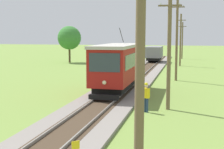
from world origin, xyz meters
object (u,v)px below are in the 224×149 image
at_px(utility_pole_mid, 177,38).
at_px(freight_car, 154,53).
at_px(utility_pole_distant, 182,40).
at_px(track_worker, 146,96).
at_px(utility_pole_foreground, 140,54).
at_px(red_tram, 117,66).
at_px(tree_right_near, 69,38).
at_px(utility_pole_near_tram, 169,50).
at_px(utility_pole_far, 180,39).

bearing_deg(utility_pole_mid, freight_car, 101.85).
distance_m(utility_pole_distant, track_worker, 44.08).
xyz_separation_m(utility_pole_foreground, track_worker, (-1.23, 11.21, -3.15)).
xyz_separation_m(utility_pole_mid, track_worker, (-1.23, -13.94, -3.22)).
relative_size(red_tram, utility_pole_foreground, 1.06).
bearing_deg(tree_right_near, track_worker, -62.34).
height_order(red_tram, utility_pole_near_tram, utility_pole_near_tram).
bearing_deg(tree_right_near, utility_pole_foreground, -67.45).
distance_m(red_tram, utility_pole_mid, 9.51).
relative_size(freight_car, utility_pole_near_tram, 0.73).
height_order(freight_car, tree_right_near, tree_right_near).
height_order(red_tram, tree_right_near, tree_right_near).
height_order(red_tram, utility_pole_distant, utility_pole_distant).
xyz_separation_m(freight_car, utility_pole_distant, (4.19, 10.07, 1.96)).
bearing_deg(utility_pole_near_tram, utility_pole_mid, 90.00).
height_order(red_tram, track_worker, red_tram).
bearing_deg(utility_pole_mid, utility_pole_foreground, -90.00).
bearing_deg(track_worker, utility_pole_far, 25.47).
xyz_separation_m(utility_pole_near_tram, tree_right_near, (-17.70, 30.36, 0.33)).
bearing_deg(red_tram, tree_right_near, 117.66).
xyz_separation_m(utility_pole_far, tree_right_near, (-17.70, 1.83, 0.16)).
height_order(utility_pole_near_tram, utility_pole_mid, utility_pole_mid).
bearing_deg(red_tram, track_worker, -62.32).
distance_m(utility_pole_far, track_worker, 29.75).
height_order(utility_pole_foreground, utility_pole_mid, utility_pole_mid).
distance_m(utility_pole_near_tram, utility_pole_mid, 12.89).
bearing_deg(utility_pole_mid, utility_pole_far, 90.00).
relative_size(red_tram, utility_pole_far, 1.14).
bearing_deg(track_worker, utility_pole_foreground, -145.89).
bearing_deg(tree_right_near, red_tram, -62.34).
height_order(freight_car, utility_pole_near_tram, utility_pole_near_tram).
xyz_separation_m(utility_pole_foreground, utility_pole_far, (0.00, 40.80, -0.29)).
distance_m(utility_pole_mid, utility_pole_far, 15.65).
bearing_deg(utility_pole_mid, utility_pole_distant, 90.00).
bearing_deg(utility_pole_foreground, utility_pole_far, 90.00).
relative_size(utility_pole_mid, utility_pole_far, 1.10).
height_order(utility_pole_distant, tree_right_near, utility_pole_distant).
distance_m(utility_pole_foreground, utility_pole_distant, 55.21).
height_order(freight_car, track_worker, freight_car).
relative_size(red_tram, freight_car, 1.64).
xyz_separation_m(utility_pole_foreground, tree_right_near, (-17.70, 42.63, -0.12)).
bearing_deg(freight_car, track_worker, -85.01).
bearing_deg(utility_pole_distant, red_tram, -96.24).
bearing_deg(track_worker, utility_pole_mid, 22.80).
distance_m(freight_car, utility_pole_far, 6.46).
bearing_deg(freight_car, utility_pole_distant, 67.38).
height_order(utility_pole_mid, tree_right_near, utility_pole_mid).
bearing_deg(utility_pole_far, freight_car, 134.02).
xyz_separation_m(freight_car, utility_pole_far, (4.19, -4.34, 2.29)).
bearing_deg(tree_right_near, utility_pole_near_tram, -59.76).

